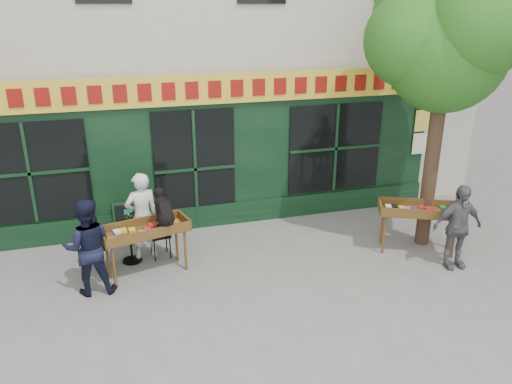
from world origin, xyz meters
TOP-DOWN VIEW (x-y plane):
  - ground at (0.00, 0.00)m, footprint 80.00×80.00m
  - street_tree at (4.34, 0.36)m, footprint 3.05×2.90m
  - book_cart_center at (-1.21, 0.58)m, footprint 1.60×0.96m
  - dog at (-0.86, 0.53)m, footprint 0.47×0.66m
  - woman at (-1.21, 1.23)m, footprint 0.71×0.55m
  - book_cart_right at (3.96, 0.02)m, footprint 1.62×1.19m
  - man_right at (4.26, -0.73)m, footprint 0.97×0.47m
  - bistro_table at (-1.46, 1.13)m, footprint 0.60×0.60m
  - bistro_chair_left at (-2.09, 1.08)m, footprint 0.51×0.51m
  - bistro_chair_right at (-0.83, 1.19)m, footprint 0.41×0.40m
  - potted_plant at (-1.46, 1.13)m, footprint 0.21×0.18m
  - man_left at (-2.16, 0.23)m, footprint 0.85×0.68m
  - chalkboard at (-1.48, 2.19)m, footprint 0.56×0.20m

SIDE VIEW (x-z plane):
  - ground at x=0.00m, z-range 0.00..0.00m
  - chalkboard at x=-1.48m, z-range 0.01..0.79m
  - bistro_table at x=-1.46m, z-range 0.16..0.92m
  - bistro_chair_left at x=-2.09m, z-range 0.08..1.03m
  - bistro_chair_right at x=-0.83m, z-range 0.08..1.03m
  - man_right at x=4.26m, z-range 0.00..1.61m
  - book_cart_center at x=-1.21m, z-range 0.33..1.32m
  - book_cart_right at x=3.96m, z-range 0.33..1.32m
  - man_left at x=-2.16m, z-range 0.00..1.68m
  - woman at x=-1.21m, z-range 0.00..1.72m
  - potted_plant at x=-1.46m, z-range 0.77..1.09m
  - dog at x=-0.86m, z-range 0.99..1.59m
  - street_tree at x=4.34m, z-range 1.31..6.91m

